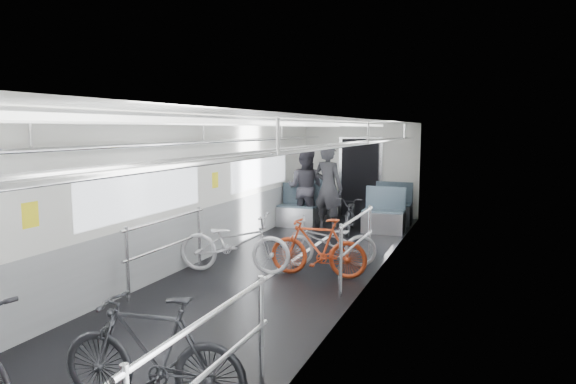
{
  "coord_description": "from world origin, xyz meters",
  "views": [
    {
      "loc": [
        3.07,
        -6.04,
        2.27
      ],
      "look_at": [
        0.0,
        1.83,
        1.22
      ],
      "focal_mm": 32.0,
      "sensor_mm": 36.0,
      "label": 1
    }
  ],
  "objects_px": {
    "bike_left_far": "(234,243)",
    "bike_right_near": "(153,353)",
    "person_standing": "(328,188)",
    "person_seated": "(305,188)",
    "bike_right_far": "(318,247)",
    "bike_right_mid": "(329,242)",
    "bike_aisle": "(351,214)"
  },
  "relations": [
    {
      "from": "bike_left_far",
      "to": "bike_right_near",
      "type": "xyz_separation_m",
      "value": [
        1.23,
        -3.81,
        0.01
      ]
    },
    {
      "from": "person_standing",
      "to": "person_seated",
      "type": "bearing_deg",
      "value": -10.23
    },
    {
      "from": "bike_left_far",
      "to": "person_seated",
      "type": "xyz_separation_m",
      "value": [
        -0.26,
        4.08,
        0.43
      ]
    },
    {
      "from": "bike_right_far",
      "to": "person_standing",
      "type": "xyz_separation_m",
      "value": [
        -0.9,
        3.5,
        0.5
      ]
    },
    {
      "from": "bike_right_near",
      "to": "bike_right_mid",
      "type": "bearing_deg",
      "value": 170.96
    },
    {
      "from": "bike_right_near",
      "to": "person_standing",
      "type": "distance_m",
      "value": 7.64
    },
    {
      "from": "bike_right_near",
      "to": "person_seated",
      "type": "distance_m",
      "value": 8.04
    },
    {
      "from": "bike_left_far",
      "to": "bike_right_far",
      "type": "distance_m",
      "value": 1.33
    },
    {
      "from": "bike_left_far",
      "to": "bike_right_near",
      "type": "height_order",
      "value": "bike_right_near"
    },
    {
      "from": "bike_aisle",
      "to": "person_standing",
      "type": "height_order",
      "value": "person_standing"
    },
    {
      "from": "bike_right_far",
      "to": "person_seated",
      "type": "bearing_deg",
      "value": -161.65
    },
    {
      "from": "bike_left_far",
      "to": "bike_aisle",
      "type": "distance_m",
      "value": 3.88
    },
    {
      "from": "bike_right_near",
      "to": "bike_aisle",
      "type": "bearing_deg",
      "value": 174.09
    },
    {
      "from": "bike_left_far",
      "to": "person_seated",
      "type": "relative_size",
      "value": 1.0
    },
    {
      "from": "bike_right_mid",
      "to": "person_standing",
      "type": "xyz_separation_m",
      "value": [
        -0.9,
        2.9,
        0.55
      ]
    },
    {
      "from": "bike_right_near",
      "to": "person_seated",
      "type": "height_order",
      "value": "person_seated"
    },
    {
      "from": "bike_aisle",
      "to": "person_seated",
      "type": "relative_size",
      "value": 0.85
    },
    {
      "from": "person_seated",
      "to": "bike_aisle",
      "type": "bearing_deg",
      "value": 167.23
    },
    {
      "from": "bike_left_far",
      "to": "bike_right_mid",
      "type": "relative_size",
      "value": 1.15
    },
    {
      "from": "bike_right_mid",
      "to": "person_seated",
      "type": "bearing_deg",
      "value": -174.11
    },
    {
      "from": "bike_right_near",
      "to": "bike_right_mid",
      "type": "xyz_separation_m",
      "value": [
        0.07,
        4.68,
        -0.07
      ]
    },
    {
      "from": "bike_left_far",
      "to": "person_standing",
      "type": "distance_m",
      "value": 3.81
    },
    {
      "from": "bike_aisle",
      "to": "person_standing",
      "type": "distance_m",
      "value": 0.77
    },
    {
      "from": "bike_left_far",
      "to": "bike_right_far",
      "type": "xyz_separation_m",
      "value": [
        1.3,
        0.26,
        -0.02
      ]
    },
    {
      "from": "bike_right_mid",
      "to": "person_seated",
      "type": "xyz_separation_m",
      "value": [
        -1.55,
        3.22,
        0.49
      ]
    },
    {
      "from": "bike_aisle",
      "to": "bike_right_near",
      "type": "bearing_deg",
      "value": -96.35
    },
    {
      "from": "bike_right_mid",
      "to": "person_standing",
      "type": "height_order",
      "value": "person_standing"
    },
    {
      "from": "bike_left_far",
      "to": "bike_aisle",
      "type": "relative_size",
      "value": 1.18
    },
    {
      "from": "bike_right_mid",
      "to": "person_seated",
      "type": "relative_size",
      "value": 0.87
    },
    {
      "from": "bike_right_far",
      "to": "bike_left_far",
      "type": "bearing_deg",
      "value": -82.37
    },
    {
      "from": "bike_right_near",
      "to": "person_seated",
      "type": "relative_size",
      "value": 0.89
    },
    {
      "from": "person_seated",
      "to": "bike_right_far",
      "type": "bearing_deg",
      "value": 114.45
    }
  ]
}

